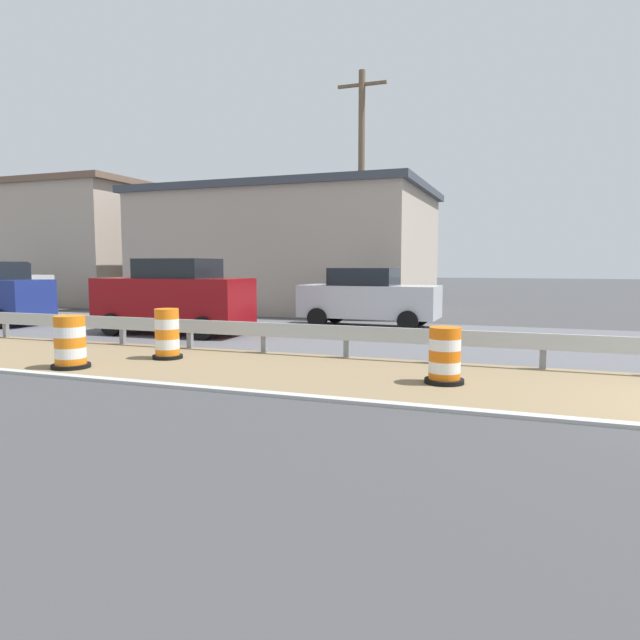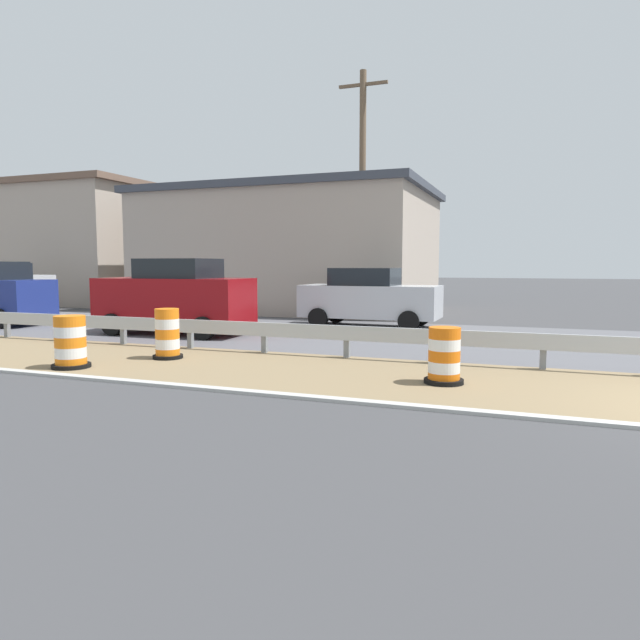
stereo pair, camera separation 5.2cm
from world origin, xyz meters
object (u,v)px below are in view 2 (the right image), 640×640
car_lead_far_lane (175,297)px  car_distant_a (0,287)px  utility_pole_near (362,193)px  traffic_barrel_close (167,336)px  traffic_barrel_nearest (444,358)px  traffic_barrel_mid (70,344)px  car_mid_far_lane (369,297)px

car_lead_far_lane → car_distant_a: 12.12m
car_distant_a → utility_pole_near: bearing=8.1°
car_lead_far_lane → utility_pole_near: size_ratio=0.51×
car_lead_far_lane → utility_pole_near: 8.13m
traffic_barrel_close → traffic_barrel_nearest: bearing=-95.0°
traffic_barrel_mid → car_distant_a: size_ratio=0.25×
traffic_barrel_mid → car_lead_far_lane: bearing=13.4°
traffic_barrel_nearest → utility_pole_near: (10.54, 4.59, 4.19)m
car_distant_a → utility_pole_near: size_ratio=0.47×
traffic_barrel_mid → car_distant_a: (9.25, 12.75, 0.61)m
car_mid_far_lane → car_lead_far_lane: bearing=-140.3°
car_lead_far_lane → car_distant_a: size_ratio=1.07×
car_mid_far_lane → car_distant_a: car_distant_a is taller
traffic_barrel_mid → car_mid_far_lane: size_ratio=0.23×
traffic_barrel_nearest → car_distant_a: 21.49m
traffic_barrel_close → traffic_barrel_mid: traffic_barrel_close is taller
traffic_barrel_close → traffic_barrel_mid: 1.96m
traffic_barrel_close → utility_pole_near: bearing=-8.0°
car_lead_far_lane → utility_pole_near: utility_pole_near is taller
utility_pole_near → traffic_barrel_nearest: bearing=-156.5°
car_mid_far_lane → utility_pole_near: utility_pole_near is taller
traffic_barrel_close → utility_pole_near: (10.01, -1.41, 4.14)m
car_mid_far_lane → car_distant_a: bearing=-179.6°
car_lead_far_lane → car_mid_far_lane: 6.15m
traffic_barrel_nearest → car_distant_a: car_distant_a is taller
traffic_barrel_close → car_mid_far_lane: size_ratio=0.24×
traffic_barrel_nearest → utility_pole_near: 12.23m
traffic_barrel_close → car_lead_far_lane: car_lead_far_lane is taller
car_distant_a → traffic_barrel_nearest: bearing=-23.1°
car_mid_far_lane → car_distant_a: size_ratio=1.06×
utility_pole_near → car_lead_far_lane: bearing=148.7°
car_distant_a → traffic_barrel_mid: bearing=-36.7°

